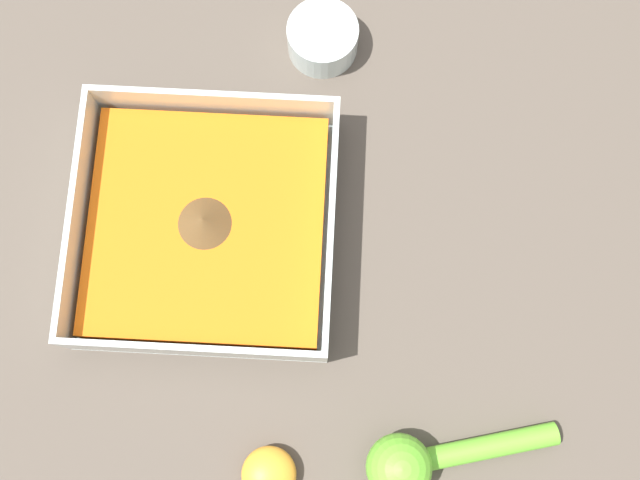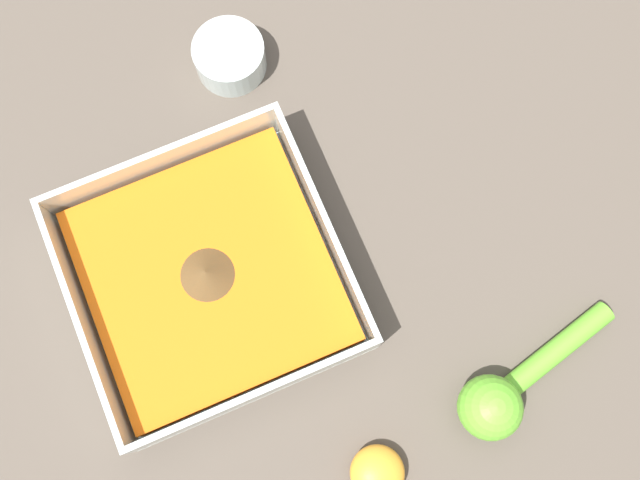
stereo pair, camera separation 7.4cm
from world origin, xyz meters
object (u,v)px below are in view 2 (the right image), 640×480
lemon_half (377,473)px  spice_bowl (230,58)px  square_dish (210,278)px  lemon_squeezer (505,395)px

lemon_half → spice_bowl: bearing=-3.6°
spice_bowl → lemon_half: size_ratio=1.46×
square_dish → lemon_half: bearing=-161.8°
square_dish → lemon_squeezer: bearing=-134.9°
square_dish → lemon_squeezer: (-0.22, -0.22, 0.01)m
square_dish → lemon_half: square_dish is taller
lemon_squeezer → lemon_half: 0.14m
lemon_squeezer → lemon_half: lemon_squeezer is taller
spice_bowl → lemon_squeezer: size_ratio=0.41×
lemon_squeezer → lemon_half: (-0.02, 0.14, -0.01)m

